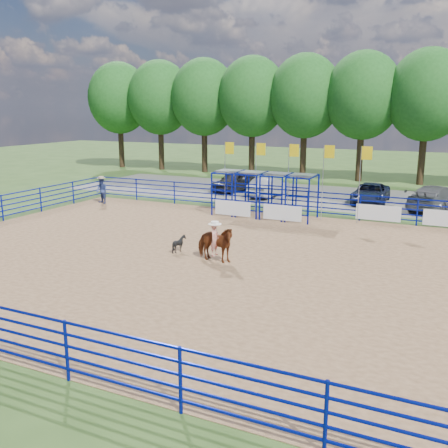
{
  "coord_description": "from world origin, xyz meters",
  "views": [
    {
      "loc": [
        7.7,
        -17.93,
        6.16
      ],
      "look_at": [
        -1.17,
        1.0,
        1.3
      ],
      "focal_mm": 40.0,
      "sensor_mm": 36.0,
      "label": 1
    }
  ],
  "objects_px": {
    "calf": "(179,244)",
    "car_a": "(235,181)",
    "horse_and_rider": "(215,241)",
    "car_b": "(268,187)",
    "spectator_cowboy": "(102,190)",
    "car_c": "(371,193)",
    "car_d": "(436,198)"
  },
  "relations": [
    {
      "from": "spectator_cowboy",
      "to": "car_a",
      "type": "distance_m",
      "value": 10.27
    },
    {
      "from": "spectator_cowboy",
      "to": "car_c",
      "type": "bearing_deg",
      "value": 25.72
    },
    {
      "from": "calf",
      "to": "car_a",
      "type": "relative_size",
      "value": 0.17
    },
    {
      "from": "calf",
      "to": "car_c",
      "type": "height_order",
      "value": "car_c"
    },
    {
      "from": "car_c",
      "to": "car_d",
      "type": "distance_m",
      "value": 4.08
    },
    {
      "from": "horse_and_rider",
      "to": "spectator_cowboy",
      "type": "distance_m",
      "value": 14.95
    },
    {
      "from": "car_b",
      "to": "car_d",
      "type": "bearing_deg",
      "value": -173.98
    },
    {
      "from": "calf",
      "to": "spectator_cowboy",
      "type": "distance_m",
      "value": 12.96
    },
    {
      "from": "calf",
      "to": "car_b",
      "type": "height_order",
      "value": "car_b"
    },
    {
      "from": "spectator_cowboy",
      "to": "car_d",
      "type": "bearing_deg",
      "value": 19.3
    },
    {
      "from": "horse_and_rider",
      "to": "car_c",
      "type": "xyz_separation_m",
      "value": [
        3.63,
        16.08,
        -0.21
      ]
    },
    {
      "from": "spectator_cowboy",
      "to": "car_d",
      "type": "height_order",
      "value": "spectator_cowboy"
    },
    {
      "from": "horse_and_rider",
      "to": "car_b",
      "type": "xyz_separation_m",
      "value": [
        -3.39,
        15.58,
        -0.18
      ]
    },
    {
      "from": "calf",
      "to": "car_b",
      "type": "relative_size",
      "value": 0.18
    },
    {
      "from": "spectator_cowboy",
      "to": "car_c",
      "type": "xyz_separation_m",
      "value": [
        16.02,
        7.72,
        -0.25
      ]
    },
    {
      "from": "calf",
      "to": "car_d",
      "type": "distance_m",
      "value": 17.67
    },
    {
      "from": "horse_and_rider",
      "to": "car_c",
      "type": "height_order",
      "value": "horse_and_rider"
    },
    {
      "from": "horse_and_rider",
      "to": "car_b",
      "type": "height_order",
      "value": "horse_and_rider"
    },
    {
      "from": "calf",
      "to": "horse_and_rider",
      "type": "bearing_deg",
      "value": -140.87
    },
    {
      "from": "spectator_cowboy",
      "to": "car_a",
      "type": "bearing_deg",
      "value": 55.42
    },
    {
      "from": "spectator_cowboy",
      "to": "car_b",
      "type": "distance_m",
      "value": 11.55
    },
    {
      "from": "spectator_cowboy",
      "to": "car_a",
      "type": "relative_size",
      "value": 0.41
    },
    {
      "from": "horse_and_rider",
      "to": "car_a",
      "type": "distance_m",
      "value": 18.05
    },
    {
      "from": "horse_and_rider",
      "to": "calf",
      "type": "bearing_deg",
      "value": 163.57
    },
    {
      "from": "horse_and_rider",
      "to": "spectator_cowboy",
      "type": "bearing_deg",
      "value": 146.01
    },
    {
      "from": "calf",
      "to": "car_d",
      "type": "relative_size",
      "value": 0.14
    },
    {
      "from": "horse_and_rider",
      "to": "car_a",
      "type": "xyz_separation_m",
      "value": [
        -6.57,
        16.81,
        -0.12
      ]
    },
    {
      "from": "spectator_cowboy",
      "to": "car_c",
      "type": "height_order",
      "value": "spectator_cowboy"
    },
    {
      "from": "car_d",
      "to": "car_b",
      "type": "bearing_deg",
      "value": 16.85
    },
    {
      "from": "car_b",
      "to": "car_d",
      "type": "relative_size",
      "value": 0.79
    },
    {
      "from": "calf",
      "to": "car_a",
      "type": "xyz_separation_m",
      "value": [
        -4.54,
        16.21,
        0.37
      ]
    },
    {
      "from": "car_b",
      "to": "car_d",
      "type": "xyz_separation_m",
      "value": [
        11.04,
        -0.21,
        0.08
      ]
    }
  ]
}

